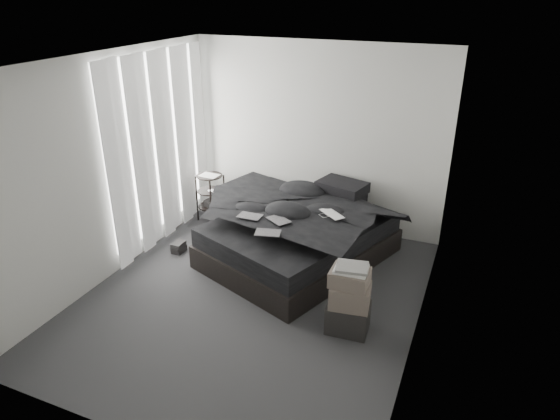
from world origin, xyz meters
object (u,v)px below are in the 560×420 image
at_px(laptop, 328,209).
at_px(box_lower, 348,317).
at_px(side_stand, 211,198).
at_px(bed, 299,248).

distance_m(laptop, box_lower, 1.39).
relative_size(laptop, side_stand, 0.51).
bearing_deg(laptop, bed, -154.50).
xyz_separation_m(bed, box_lower, (0.98, -1.17, 0.00)).
relative_size(bed, box_lower, 5.31).
relative_size(side_stand, box_lower, 1.68).
relative_size(bed, laptop, 6.24).
bearing_deg(box_lower, laptop, 118.33).
relative_size(bed, side_stand, 3.17).
bearing_deg(bed, side_stand, -179.26).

